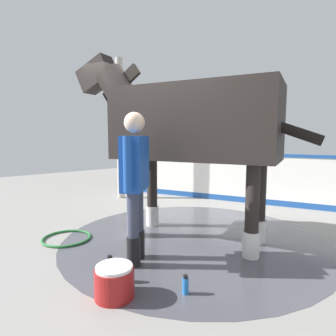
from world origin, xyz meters
name	(u,v)px	position (x,y,z in m)	size (l,w,h in m)	color
ground_plane	(184,231)	(0.00, 0.00, -0.01)	(16.00, 16.00, 0.02)	gray
wet_patch	(194,239)	(-0.35, 0.13, 0.00)	(3.58, 3.58, 0.00)	#4C4C54
barrier_wall	(237,179)	(0.69, -2.16, 0.49)	(5.03, 2.34, 1.06)	white
roof_post_near	(120,129)	(2.62, -0.42, 1.56)	(0.16, 0.16, 3.11)	#B7B2A8
horse	(188,126)	(-0.25, 0.18, 1.55)	(3.24, 1.81, 2.63)	black
handler	(135,177)	(-0.46, 1.15, 0.97)	(0.49, 0.51, 1.67)	black
wash_bucket	(114,282)	(-0.94, 1.69, 0.14)	(0.35, 0.35, 0.29)	maroon
bottle_shampoo	(110,270)	(-0.68, 1.59, 0.12)	(0.07, 0.07, 0.27)	#3399CC
bottle_spray	(185,285)	(-1.30, 1.17, 0.08)	(0.06, 0.06, 0.18)	blue
hose_coil	(67,238)	(0.74, 1.52, 0.02)	(0.66, 0.66, 0.03)	#267233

